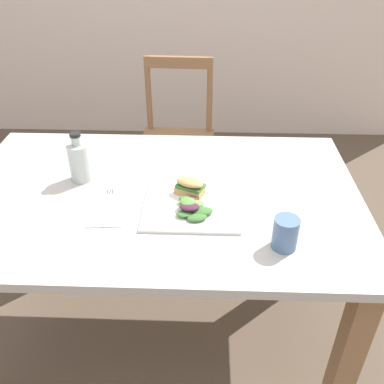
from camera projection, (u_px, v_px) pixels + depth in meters
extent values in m
plane|color=brown|center=(140.00, 363.00, 1.69)|extent=(8.46, 8.46, 0.00)
cube|color=#BCB7AD|center=(159.00, 196.00, 1.40)|extent=(1.33, 0.84, 0.03)
cube|color=#8E6642|center=(345.00, 364.00, 1.29)|extent=(0.07, 0.07, 0.71)
cube|color=#8E6642|center=(40.00, 217.00, 1.91)|extent=(0.07, 0.07, 0.71)
cube|color=#8E6642|center=(303.00, 223.00, 1.88)|extent=(0.07, 0.07, 0.71)
cylinder|color=#8E6642|center=(143.00, 195.00, 2.30)|extent=(0.03, 0.03, 0.43)
cylinder|color=#8E6642|center=(205.00, 198.00, 2.28)|extent=(0.03, 0.03, 0.43)
cylinder|color=#8E6642|center=(152.00, 164.00, 2.58)|extent=(0.03, 0.03, 0.43)
cylinder|color=#8E6642|center=(208.00, 166.00, 2.56)|extent=(0.03, 0.03, 0.43)
cube|color=#8E6642|center=(176.00, 145.00, 2.31)|extent=(0.42, 0.42, 0.02)
cylinder|color=#8E6642|center=(149.00, 94.00, 2.34)|extent=(0.03, 0.03, 0.42)
cylinder|color=#8E6642|center=(210.00, 96.00, 2.32)|extent=(0.03, 0.03, 0.42)
cube|color=#8E6642|center=(178.00, 62.00, 2.23)|extent=(0.36, 0.05, 0.06)
cube|color=white|center=(192.00, 203.00, 1.33)|extent=(0.30, 0.30, 0.01)
cube|color=tan|center=(190.00, 191.00, 1.36)|extent=(0.10, 0.08, 0.02)
cube|color=#3D7033|center=(190.00, 186.00, 1.35)|extent=(0.10, 0.09, 0.01)
ellipsoid|color=tan|center=(190.00, 182.00, 1.34)|extent=(0.10, 0.08, 0.02)
ellipsoid|color=#6B9E47|center=(203.00, 211.00, 1.28)|extent=(0.05, 0.06, 0.01)
ellipsoid|color=#518438|center=(188.00, 203.00, 1.28)|extent=(0.05, 0.04, 0.01)
ellipsoid|color=#518438|center=(187.00, 202.00, 1.27)|extent=(0.06, 0.07, 0.01)
ellipsoid|color=#3D7033|center=(202.00, 211.00, 1.27)|extent=(0.07, 0.05, 0.02)
ellipsoid|color=#6B9E47|center=(195.00, 204.00, 1.29)|extent=(0.06, 0.05, 0.02)
ellipsoid|color=#602D47|center=(187.00, 203.00, 1.28)|extent=(0.06, 0.05, 0.01)
ellipsoid|color=#4C2338|center=(190.00, 207.00, 1.26)|extent=(0.06, 0.04, 0.02)
ellipsoid|color=#602D47|center=(192.00, 199.00, 1.32)|extent=(0.05, 0.04, 0.01)
ellipsoid|color=#84A84C|center=(185.00, 205.00, 1.29)|extent=(0.04, 0.04, 0.01)
ellipsoid|color=#518438|center=(188.00, 205.00, 1.28)|extent=(0.05, 0.07, 0.02)
ellipsoid|color=#3D7033|center=(184.00, 214.00, 1.26)|extent=(0.05, 0.03, 0.01)
ellipsoid|color=#6B9E47|center=(188.00, 202.00, 1.28)|extent=(0.05, 0.05, 0.02)
ellipsoid|color=#3D7033|center=(197.00, 218.00, 1.25)|extent=(0.07, 0.05, 0.02)
ellipsoid|color=#3D7033|center=(187.00, 200.00, 1.31)|extent=(0.06, 0.05, 0.02)
cube|color=silver|center=(108.00, 207.00, 1.32)|extent=(0.12, 0.21, 0.00)
cube|color=silver|center=(107.00, 210.00, 1.30)|extent=(0.03, 0.14, 0.00)
cube|color=silver|center=(110.00, 193.00, 1.37)|extent=(0.03, 0.05, 0.00)
cube|color=#38383D|center=(113.00, 191.00, 1.38)|extent=(0.01, 0.03, 0.00)
cube|color=#38383D|center=(110.00, 192.00, 1.38)|extent=(0.01, 0.03, 0.00)
cube|color=#38383D|center=(108.00, 192.00, 1.38)|extent=(0.01, 0.03, 0.00)
cylinder|color=black|center=(81.00, 168.00, 1.43)|extent=(0.07, 0.07, 0.09)
cylinder|color=#B2BCB7|center=(80.00, 162.00, 1.42)|extent=(0.07, 0.07, 0.13)
cylinder|color=#B2BCB7|center=(76.00, 141.00, 1.37)|extent=(0.03, 0.03, 0.03)
cylinder|color=black|center=(75.00, 135.00, 1.36)|extent=(0.04, 0.04, 0.01)
cylinder|color=#4C6B93|center=(285.00, 233.00, 1.14)|extent=(0.07, 0.07, 0.09)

